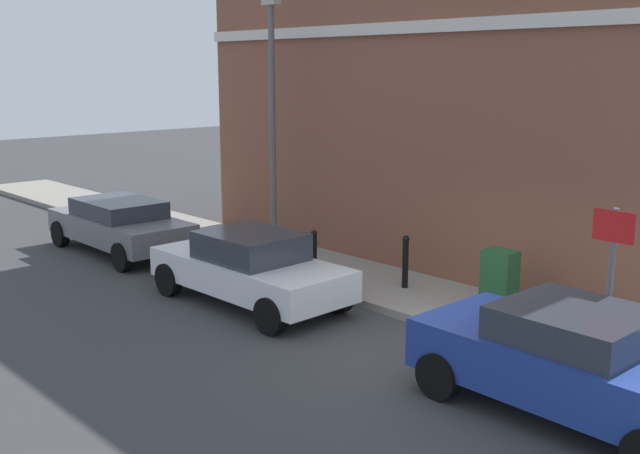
{
  "coord_description": "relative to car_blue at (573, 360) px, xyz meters",
  "views": [
    {
      "loc": [
        -8.61,
        -6.76,
        4.33
      ],
      "look_at": [
        1.45,
        3.87,
        1.2
      ],
      "focal_mm": 41.82,
      "sensor_mm": 36.0,
      "label": 1
    }
  ],
  "objects": [
    {
      "name": "bollard_near_cabinet",
      "position": [
        2.42,
        4.77,
        -0.04
      ],
      "size": [
        0.14,
        0.14,
        1.04
      ],
      "color": "black",
      "rests_on": "sidewalk"
    },
    {
      "name": "car_white",
      "position": [
        -0.11,
        6.39,
        -0.03
      ],
      "size": [
        1.87,
        4.16,
        1.38
      ],
      "rotation": [
        0.0,
        0.0,
        1.59
      ],
      "color": "silver",
      "rests_on": "ground"
    },
    {
      "name": "ground",
      "position": [
        0.26,
        2.55,
        -0.74
      ],
      "size": [
        80.0,
        80.0,
        0.0
      ],
      "primitive_type": "plane",
      "color": "#38383A"
    },
    {
      "name": "lamppost",
      "position": [
        2.45,
        8.77,
        2.56
      ],
      "size": [
        0.2,
        0.44,
        5.72
      ],
      "color": "#59595B",
      "rests_on": "sidewalk"
    },
    {
      "name": "car_blue",
      "position": [
        0.0,
        0.0,
        0.0
      ],
      "size": [
        2.02,
        4.0,
        1.42
      ],
      "rotation": [
        0.0,
        0.0,
        1.55
      ],
      "color": "navy",
      "rests_on": "ground"
    },
    {
      "name": "sidewalk",
      "position": [
        2.34,
        8.55,
        -0.67
      ],
      "size": [
        2.25,
        30.0,
        0.15
      ],
      "primitive_type": "cube",
      "color": "gray",
      "rests_on": "ground"
    },
    {
      "name": "utility_cabinet",
      "position": [
        2.32,
        2.6,
        -0.06
      ],
      "size": [
        0.46,
        0.61,
        1.15
      ],
      "color": "#1E4C28",
      "rests_on": "sidewalk"
    },
    {
      "name": "corner_building",
      "position": [
        6.72,
        6.37,
        3.15
      ],
      "size": [
        6.63,
        11.63,
        7.77
      ],
      "color": "brown",
      "rests_on": "ground"
    },
    {
      "name": "car_grey",
      "position": [
        0.11,
        11.68,
        -0.05
      ],
      "size": [
        1.88,
        4.27,
        1.28
      ],
      "rotation": [
        0.0,
        0.0,
        1.56
      ],
      "color": "slate",
      "rests_on": "ground"
    },
    {
      "name": "street_sign",
      "position": [
        1.48,
        0.28,
        0.92
      ],
      "size": [
        0.08,
        0.6,
        2.3
      ],
      "color": "#59595B",
      "rests_on": "sidewalk"
    },
    {
      "name": "bollard_far_kerb",
      "position": [
        1.46,
        6.34,
        -0.04
      ],
      "size": [
        0.14,
        0.14,
        1.04
      ],
      "color": "black",
      "rests_on": "sidewalk"
    }
  ]
}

